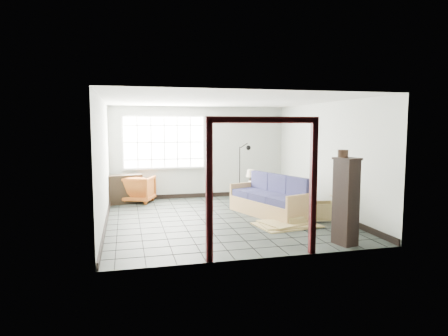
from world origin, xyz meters
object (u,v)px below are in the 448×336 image
object	(u,v)px
tall_shelf	(346,201)
armchair	(138,188)
side_table	(252,188)
futon_sofa	(272,201)

from	to	relation	value
tall_shelf	armchair	bearing A→B (deg)	111.09
armchair	side_table	bearing A→B (deg)	-175.67
armchair	side_table	size ratio (longest dim) A/B	1.41
futon_sofa	tall_shelf	xyz separation A→B (m)	(0.42, -2.47, 0.44)
futon_sofa	side_table	bearing A→B (deg)	71.70
futon_sofa	side_table	xyz separation A→B (m)	(-0.02, 1.44, 0.09)
futon_sofa	side_table	size ratio (longest dim) A/B	4.04
armchair	futon_sofa	bearing A→B (deg)	162.90
tall_shelf	side_table	bearing A→B (deg)	82.50
futon_sofa	tall_shelf	world-z (taller)	tall_shelf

